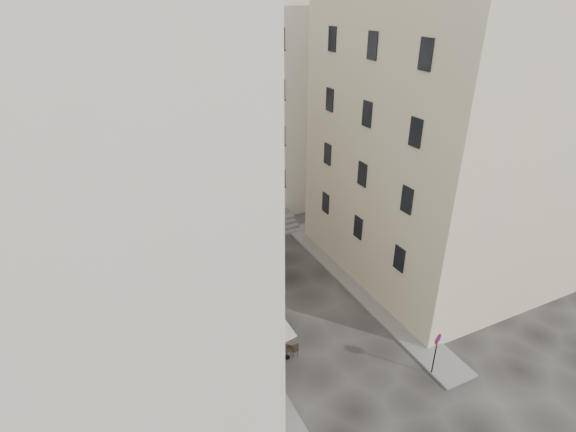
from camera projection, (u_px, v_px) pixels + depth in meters
ground at (320, 335)px, 24.76m from camera, size 90.00×90.00×0.00m
sidewalk_left at (220, 314)px, 26.22m from camera, size 2.00×22.00×0.12m
sidewalk_right at (359, 285)px, 28.89m from camera, size 2.00×18.00×0.12m
building_left at (71, 171)px, 18.51m from camera, size 12.20×16.20×20.60m
building_right at (447, 131)px, 27.48m from camera, size 12.20×14.20×18.60m
building_back at (196, 100)px, 35.54m from camera, size 18.20×10.20×18.60m
cafe_storefront at (239, 319)px, 23.06m from camera, size 1.74×7.30×3.50m
stone_steps at (241, 231)px, 34.73m from camera, size 9.00×3.15×0.80m
bollard_near at (274, 358)px, 22.46m from camera, size 0.12×0.12×0.98m
bollard_mid at (249, 317)px, 25.28m from camera, size 0.12×0.12×0.98m
bollard_far at (229, 285)px, 28.11m from camera, size 0.12×0.12×0.98m
no_parking_sign at (437, 346)px, 21.41m from camera, size 0.56×0.21×2.53m
bistro_table_a at (272, 369)px, 21.95m from camera, size 1.19×0.56×0.83m
bistro_table_b at (286, 351)px, 23.02m from camera, size 1.19×0.56×0.84m
bistro_table_c at (251, 334)px, 24.20m from camera, size 1.18×0.55×0.83m
bistro_table_d at (260, 315)px, 25.50m from camera, size 1.38×0.64×0.97m
bistro_table_e at (235, 300)px, 26.76m from camera, size 1.27×0.60×0.89m
pedestrian at (275, 305)px, 25.64m from camera, size 0.69×0.47×1.85m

